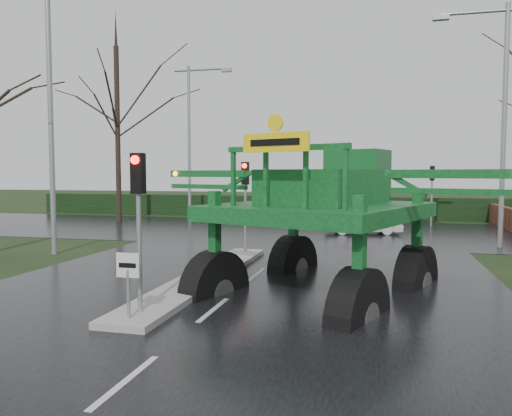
% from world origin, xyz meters
% --- Properties ---
extents(ground, '(140.00, 140.00, 0.00)m').
position_xyz_m(ground, '(0.00, 0.00, 0.00)').
color(ground, black).
rests_on(ground, ground).
extents(road_main, '(14.00, 80.00, 0.02)m').
position_xyz_m(road_main, '(0.00, 10.00, 0.00)').
color(road_main, black).
rests_on(road_main, ground).
extents(road_cross, '(80.00, 12.00, 0.02)m').
position_xyz_m(road_cross, '(0.00, 16.00, 0.01)').
color(road_cross, black).
rests_on(road_cross, ground).
extents(median_island, '(1.20, 10.00, 0.16)m').
position_xyz_m(median_island, '(-1.30, 3.00, 0.09)').
color(median_island, gray).
rests_on(median_island, ground).
extents(hedge_row, '(44.00, 0.90, 1.50)m').
position_xyz_m(hedge_row, '(0.00, 24.00, 0.75)').
color(hedge_row, black).
rests_on(hedge_row, ground).
extents(keep_left_sign, '(0.50, 0.07, 1.35)m').
position_xyz_m(keep_left_sign, '(-1.30, -1.50, 1.06)').
color(keep_left_sign, gray).
rests_on(keep_left_sign, ground).
extents(traffic_signal_near, '(0.26, 0.33, 3.52)m').
position_xyz_m(traffic_signal_near, '(-1.30, -1.01, 2.59)').
color(traffic_signal_near, gray).
rests_on(traffic_signal_near, ground).
extents(traffic_signal_mid, '(0.26, 0.33, 3.52)m').
position_xyz_m(traffic_signal_mid, '(-1.30, 7.49, 2.59)').
color(traffic_signal_mid, gray).
rests_on(traffic_signal_mid, ground).
extents(traffic_signal_far, '(0.26, 0.33, 3.52)m').
position_xyz_m(traffic_signal_far, '(6.50, 20.01, 2.59)').
color(traffic_signal_far, gray).
rests_on(traffic_signal_far, ground).
extents(street_light_left_near, '(3.85, 0.30, 10.00)m').
position_xyz_m(street_light_left_near, '(-8.19, 6.00, 5.99)').
color(street_light_left_near, gray).
rests_on(street_light_left_near, ground).
extents(street_light_right, '(3.85, 0.30, 10.00)m').
position_xyz_m(street_light_right, '(8.19, 12.00, 5.99)').
color(street_light_right, gray).
rests_on(street_light_right, ground).
extents(street_light_left_far, '(3.85, 0.30, 10.00)m').
position_xyz_m(street_light_left_far, '(-8.19, 20.00, 5.99)').
color(street_light_left_far, gray).
rests_on(street_light_left_far, ground).
extents(tree_left_far, '(7.70, 7.70, 13.26)m').
position_xyz_m(tree_left_far, '(-12.50, 18.00, 7.15)').
color(tree_left_far, black).
rests_on(tree_left_far, ground).
extents(crop_sprayer, '(9.35, 7.40, 5.55)m').
position_xyz_m(crop_sprayer, '(-0.41, 1.82, 2.62)').
color(crop_sprayer, black).
rests_on(crop_sprayer, ground).
extents(white_sedan, '(3.99, 2.12, 1.25)m').
position_xyz_m(white_sedan, '(2.78, 15.29, 0.00)').
color(white_sedan, silver).
rests_on(white_sedan, ground).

